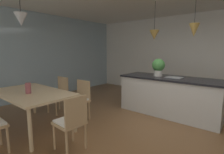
{
  "coord_description": "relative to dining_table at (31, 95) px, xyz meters",
  "views": [
    {
      "loc": [
        1.28,
        -2.81,
        1.52
      ],
      "look_at": [
        -1.23,
        0.22,
        0.92
      ],
      "focal_mm": 27.7,
      "sensor_mm": 36.0,
      "label": 1
    }
  ],
  "objects": [
    {
      "name": "window_wall_left_glazing",
      "position": [
        -2.04,
        1.3,
        0.68
      ],
      "size": [
        0.06,
        8.4,
        2.7
      ],
      "primitive_type": "cube",
      "color": "#9EB7C6",
      "rests_on": "ground_plane"
    },
    {
      "name": "vase_on_dining_table",
      "position": [
        0.08,
        -0.09,
        0.16
      ],
      "size": [
        0.1,
        0.1,
        0.2
      ],
      "color": "#994C51",
      "rests_on": "dining_table"
    },
    {
      "name": "chair_far_right",
      "position": [
        0.39,
        0.87,
        -0.2
      ],
      "size": [
        0.43,
        0.43,
        0.87
      ],
      "color": "tan",
      "rests_on": "ground_plane"
    },
    {
      "name": "pendant_over_island_aux",
      "position": [
        2.24,
        2.48,
        1.29
      ],
      "size": [
        0.21,
        0.21,
        0.88
      ],
      "color": "black"
    },
    {
      "name": "pendant_over_table",
      "position": [
        0.12,
        -0.14,
        1.39
      ],
      "size": [
        0.22,
        0.22,
        0.75
      ],
      "color": "black"
    },
    {
      "name": "potted_plant_on_island",
      "position": [
        1.47,
        2.48,
        0.47
      ],
      "size": [
        0.31,
        0.31,
        0.43
      ],
      "color": "beige",
      "rests_on": "kitchen_island"
    },
    {
      "name": "chair_far_left",
      "position": [
        -0.4,
        0.87,
        -0.2
      ],
      "size": [
        0.42,
        0.42,
        0.87
      ],
      "color": "tan",
      "rests_on": "ground_plane"
    },
    {
      "name": "kitchen_island",
      "position": [
        1.79,
        2.48,
        -0.21
      ],
      "size": [
        2.33,
        0.88,
        0.91
      ],
      "color": "silver",
      "rests_on": "ground_plane"
    },
    {
      "name": "wall_back_kitchen",
      "position": [
        2.02,
        4.56,
        0.68
      ],
      "size": [
        10.0,
        0.12,
        2.7
      ],
      "primitive_type": "cube",
      "color": "white",
      "rests_on": "ground_plane"
    },
    {
      "name": "pendant_over_island_main",
      "position": [
        1.33,
        2.48,
        1.24
      ],
      "size": [
        0.24,
        0.24,
        0.91
      ],
      "color": "black"
    },
    {
      "name": "ground_plane",
      "position": [
        2.02,
        1.3,
        -0.69
      ],
      "size": [
        10.0,
        8.4,
        0.04
      ],
      "primitive_type": "cube",
      "color": "brown"
    },
    {
      "name": "chair_kitchen_end",
      "position": [
        1.24,
        -0.0,
        -0.2
      ],
      "size": [
        0.42,
        0.42,
        0.87
      ],
      "color": "tan",
      "rests_on": "ground_plane"
    },
    {
      "name": "dining_table",
      "position": [
        0.0,
        0.0,
        0.0
      ],
      "size": [
        1.75,
        1.0,
        0.73
      ],
      "color": "#D1B284",
      "rests_on": "ground_plane"
    }
  ]
}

